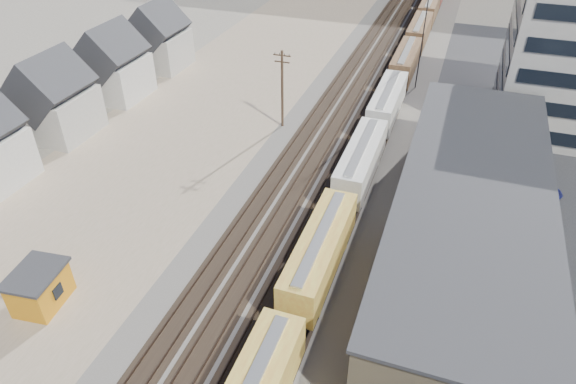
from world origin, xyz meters
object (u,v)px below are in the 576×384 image
(utility_pole_north, at_px, (282,88))
(parked_car_blue, at_px, (539,186))
(maintenance_shed, at_px, (40,288))
(freight_train, at_px, (397,81))

(utility_pole_north, distance_m, parked_car_blue, 31.26)
(parked_car_blue, bearing_deg, utility_pole_north, 124.06)
(utility_pole_north, height_order, maintenance_shed, utility_pole_north)
(freight_train, distance_m, parked_car_blue, 25.75)
(utility_pole_north, bearing_deg, parked_car_blue, -9.38)
(parked_car_blue, bearing_deg, freight_train, 88.64)
(freight_train, distance_m, maintenance_shed, 52.08)
(utility_pole_north, bearing_deg, maintenance_shed, -102.32)
(maintenance_shed, distance_m, parked_car_blue, 48.56)
(utility_pole_north, xyz_separation_m, parked_car_blue, (30.51, -5.04, -4.62))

